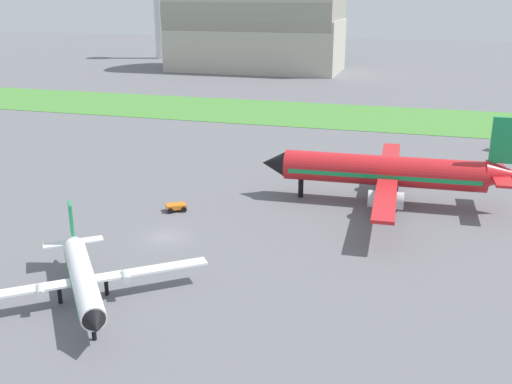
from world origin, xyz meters
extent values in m
plane|color=slate|center=(0.00, 0.00, 0.00)|extent=(600.00, 600.00, 0.00)
cube|color=#478438|center=(0.00, 73.58, 0.04)|extent=(360.00, 28.00, 0.08)
cylinder|color=white|center=(-0.45, -15.92, 2.44)|extent=(10.54, 12.81, 2.03)
cone|color=black|center=(4.51, -22.35, 2.44)|extent=(2.82, 2.82, 1.99)
cone|color=white|center=(-5.66, -9.17, 2.69)|extent=(3.18, 3.37, 1.83)
cube|color=#198C4C|center=(-0.45, -15.92, 2.28)|extent=(10.07, 12.19, 0.28)
cube|color=white|center=(3.72, -12.19, 2.08)|extent=(9.71, 7.95, 0.20)
cube|color=white|center=(-5.12, -19.01, 2.08)|extent=(9.71, 7.95, 0.20)
cylinder|color=#B7BABF|center=(2.48, -13.86, 2.08)|extent=(1.51, 1.68, 0.65)
cylinder|color=#B7BABF|center=(-3.18, -18.23, 2.08)|extent=(1.51, 1.68, 0.65)
cube|color=#198C4C|center=(-5.41, -9.49, 5.08)|extent=(1.31, 1.60, 3.25)
cube|color=white|center=(-4.29, -8.62, 2.64)|extent=(2.99, 2.70, 0.16)
cube|color=white|center=(-6.54, -10.36, 2.64)|extent=(2.99, 2.70, 0.16)
cylinder|color=black|center=(3.27, -20.74, 0.71)|extent=(0.37, 0.37, 1.42)
cylinder|color=black|center=(0.52, -13.89, 0.71)|extent=(0.37, 0.37, 1.42)
cylinder|color=black|center=(-2.66, -16.34, 0.71)|extent=(0.37, 0.37, 1.42)
cylinder|color=red|center=(22.06, 18.15, 4.37)|extent=(25.30, 4.88, 3.84)
cone|color=black|center=(8.09, 17.57, 4.37)|extent=(3.65, 3.91, 3.77)
cone|color=red|center=(36.73, 18.75, 4.85)|extent=(5.03, 3.66, 3.46)
cube|color=#198C4C|center=(22.06, 18.15, 4.08)|extent=(23.91, 4.90, 0.54)
cube|color=red|center=(23.11, 9.80, 3.70)|extent=(3.14, 16.86, 0.38)
cube|color=red|center=(22.42, 26.56, 3.70)|extent=(3.14, 16.86, 0.38)
cylinder|color=#B7BABF|center=(22.98, 12.81, 2.32)|extent=(4.28, 2.29, 2.11)
cylinder|color=#B7BABF|center=(22.54, 23.54, 2.32)|extent=(4.28, 2.29, 2.11)
cube|color=#198C4C|center=(36.03, 18.72, 9.09)|extent=(3.16, 0.59, 5.59)
cube|color=red|center=(36.13, 16.28, 4.75)|extent=(2.30, 4.98, 0.31)
cube|color=red|center=(35.93, 21.17, 4.75)|extent=(2.30, 4.98, 0.31)
cylinder|color=black|center=(11.59, 17.72, 1.22)|extent=(0.69, 0.69, 2.45)
cylinder|color=black|center=(23.93, 15.20, 1.22)|extent=(0.69, 0.69, 2.45)
cylinder|color=black|center=(23.68, 21.24, 1.22)|extent=(0.69, 0.69, 2.45)
cube|color=orange|center=(-2.18, 8.08, 0.62)|extent=(2.83, 2.54, 0.55)
cylinder|color=black|center=(-1.87, 9.16, 0.35)|extent=(0.73, 0.58, 0.70)
cylinder|color=black|center=(-1.07, 7.89, 0.35)|extent=(0.73, 0.58, 0.70)
cylinder|color=black|center=(-3.29, 8.27, 0.35)|extent=(0.73, 0.58, 0.70)
cylinder|color=black|center=(-2.50, 7.00, 0.35)|extent=(0.73, 0.58, 0.70)
cube|color=#B2AD9E|center=(-31.45, 145.36, 8.52)|extent=(57.39, 26.99, 17.04)
cylinder|color=gray|center=(-31.45, 145.36, 19.74)|extent=(56.24, 29.69, 29.69)
cylinder|color=silver|center=(-79.16, 172.51, 16.66)|extent=(4.40, 4.40, 33.32)
camera|label=1|loc=(26.87, -56.78, 26.03)|focal=42.26mm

